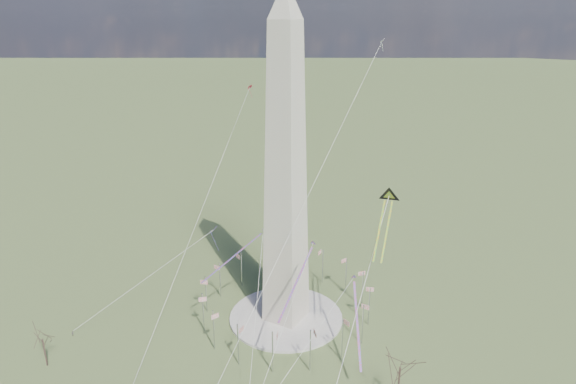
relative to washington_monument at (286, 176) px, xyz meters
The scene contains 14 objects.
ground 47.95m from the washington_monument, ahead, with size 2000.00×2000.00×0.00m, color #43582C.
plaza 47.55m from the washington_monument, ahead, with size 36.00×36.00×0.80m, color #BBB5AB.
washington_monument is the anchor object (origin of this frame).
flagpole_ring 40.68m from the washington_monument, 169.63° to the right, with size 54.40×54.40×13.00m.
tree_near 59.22m from the washington_monument, 22.56° to the right, with size 9.09×9.09×15.91m.
tree_far 80.19m from the washington_monument, 130.75° to the right, with size 7.34×7.34×12.85m.
person_west 80.42m from the washington_monument, 141.65° to the right, with size 0.81×0.63×1.66m, color gray.
kite_delta_black 30.15m from the washington_monument, ahead, with size 8.21×18.56×15.12m.
kite_diamond_purple 36.03m from the washington_monument, behind, with size 1.69×2.97×9.19m.
kite_streamer_left 27.91m from the washington_monument, 46.44° to the right, with size 2.41×21.22×14.56m.
kite_streamer_mid 25.96m from the washington_monument, 138.44° to the right, with size 12.49×17.69×14.08m.
kite_streamer_right 41.97m from the washington_monument, 13.87° to the right, with size 12.51×20.76×15.84m.
kite_small_red 51.18m from the washington_monument, 136.04° to the left, with size 1.54×2.25×4.73m.
kite_small_white 58.30m from the washington_monument, 77.51° to the left, with size 1.05×1.76×4.15m.
Camera 1 is at (71.26, -121.16, 93.80)m, focal length 32.00 mm.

